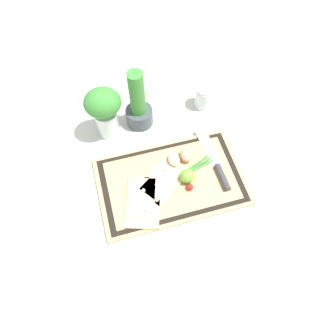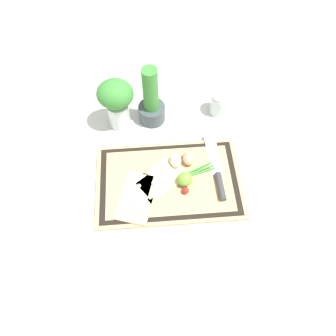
{
  "view_description": "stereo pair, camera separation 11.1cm",
  "coord_description": "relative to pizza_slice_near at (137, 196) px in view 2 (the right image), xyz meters",
  "views": [
    {
      "loc": [
        -0.15,
        -0.51,
        0.99
      ],
      "look_at": [
        0.0,
        0.04,
        0.03
      ],
      "focal_mm": 35.0,
      "sensor_mm": 36.0,
      "label": 1
    },
    {
      "loc": [
        -0.04,
        -0.53,
        0.99
      ],
      "look_at": [
        0.0,
        0.04,
        0.03
      ],
      "focal_mm": 35.0,
      "sensor_mm": 36.0,
      "label": 2
    }
  ],
  "objects": [
    {
      "name": "scallion_bunch",
      "position": [
        0.11,
        0.05,
        -0.0
      ],
      "size": [
        0.32,
        0.13,
        0.01
      ],
      "color": "#388433",
      "rests_on": "cutting_board"
    },
    {
      "name": "cherry_tomato_red",
      "position": [
        0.16,
        0.0,
        0.01
      ],
      "size": [
        0.02,
        0.02,
        0.02
      ],
      "primitive_type": "sphere",
      "color": "red",
      "rests_on": "cutting_board"
    },
    {
      "name": "cutting_board",
      "position": [
        0.11,
        0.05,
        -0.01
      ],
      "size": [
        0.49,
        0.31,
        0.02
      ],
      "color": "tan",
      "rests_on": "ground_plane"
    },
    {
      "name": "egg_brown",
      "position": [
        0.18,
        0.12,
        0.01
      ],
      "size": [
        0.04,
        0.05,
        0.04
      ],
      "primitive_type": "ellipsoid",
      "color": "tan",
      "rests_on": "cutting_board"
    },
    {
      "name": "knife",
      "position": [
        0.28,
        0.05,
        0.0
      ],
      "size": [
        0.04,
        0.27,
        0.02
      ],
      "color": "silver",
      "rests_on": "cutting_board"
    },
    {
      "name": "pizza_slice_far",
      "position": [
        0.08,
        0.06,
        0.0
      ],
      "size": [
        0.2,
        0.19,
        0.02
      ],
      "color": "#DBBC7F",
      "rests_on": "cutting_board"
    },
    {
      "name": "sauce_jar",
      "position": [
        0.33,
        0.35,
        0.02
      ],
      "size": [
        0.07,
        0.07,
        0.09
      ],
      "color": "silver",
      "rests_on": "ground_plane"
    },
    {
      "name": "pizza_slice_near",
      "position": [
        0.0,
        0.0,
        0.0
      ],
      "size": [
        0.16,
        0.21,
        0.02
      ],
      "color": "#DBBC7F",
      "rests_on": "cutting_board"
    },
    {
      "name": "herb_pot",
      "position": [
        0.07,
        0.34,
        0.06
      ],
      "size": [
        0.1,
        0.1,
        0.24
      ],
      "color": "#3D474C",
      "rests_on": "ground_plane"
    },
    {
      "name": "ground_plane",
      "position": [
        0.11,
        0.05,
        -0.02
      ],
      "size": [
        6.0,
        6.0,
        0.0
      ],
      "primitive_type": "plane",
      "color": "silver"
    },
    {
      "name": "egg_pink",
      "position": [
        0.14,
        0.12,
        0.01
      ],
      "size": [
        0.04,
        0.05,
        0.04
      ],
      "primitive_type": "ellipsoid",
      "color": "beige",
      "rests_on": "cutting_board"
    },
    {
      "name": "lime",
      "position": [
        0.16,
        0.04,
        0.02
      ],
      "size": [
        0.05,
        0.05,
        0.05
      ],
      "primitive_type": "sphere",
      "color": "#70A838",
      "rests_on": "cutting_board"
    },
    {
      "name": "herb_glass",
      "position": [
        -0.05,
        0.32,
        0.1
      ],
      "size": [
        0.13,
        0.11,
        0.21
      ],
      "color": "silver",
      "rests_on": "ground_plane"
    }
  ]
}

